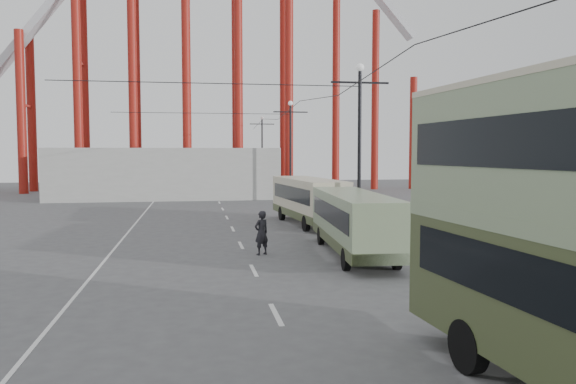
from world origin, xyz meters
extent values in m
plane|color=#4B4B4D|center=(0.00, 0.00, 0.00)|extent=(160.00, 160.00, 0.00)
cube|color=silver|center=(-1.00, 19.00, 0.01)|extent=(0.15, 82.00, 0.01)
cube|color=silver|center=(5.40, 20.00, 0.01)|extent=(0.12, 120.00, 0.01)
cube|color=silver|center=(-7.00, 20.00, 0.01)|extent=(0.12, 120.00, 0.01)
cylinder|color=black|center=(5.60, 18.00, 4.50)|extent=(0.20, 0.20, 9.00)
cylinder|color=black|center=(5.60, 18.00, 0.25)|extent=(0.44, 0.44, 0.50)
cube|color=black|center=(5.60, 18.00, 8.30)|extent=(3.20, 0.10, 0.10)
sphere|color=white|center=(5.60, 18.00, 9.10)|extent=(0.44, 0.44, 0.44)
cylinder|color=black|center=(5.60, 40.00, 4.50)|extent=(0.20, 0.20, 9.00)
cylinder|color=black|center=(5.60, 40.00, 0.25)|extent=(0.44, 0.44, 0.50)
cube|color=black|center=(5.60, 40.00, 8.30)|extent=(3.20, 0.10, 0.10)
sphere|color=white|center=(5.60, 40.00, 9.10)|extent=(0.44, 0.44, 0.44)
cylinder|color=black|center=(5.60, 62.00, 4.50)|extent=(0.20, 0.20, 9.00)
cylinder|color=black|center=(5.60, 62.00, 0.25)|extent=(0.44, 0.44, 0.50)
cube|color=black|center=(5.60, 62.00, 8.30)|extent=(3.20, 0.10, 0.10)
sphere|color=white|center=(5.60, 62.00, 9.10)|extent=(0.44, 0.44, 0.44)
cylinder|color=maroon|center=(-22.00, 55.00, 9.00)|extent=(1.00, 1.00, 18.00)
cylinder|color=maroon|center=(-22.00, 59.00, 9.00)|extent=(1.00, 1.00, 18.00)
cylinder|color=maroon|center=(-16.00, 55.00, 13.50)|extent=(1.00, 1.00, 27.00)
cylinder|color=maroon|center=(-16.00, 59.00, 13.50)|extent=(1.00, 1.00, 27.00)
cylinder|color=maroon|center=(-10.00, 55.00, 18.00)|extent=(1.00, 1.00, 36.00)
cylinder|color=maroon|center=(-10.00, 59.00, 18.00)|extent=(1.00, 1.00, 36.00)
cylinder|color=maroon|center=(-4.00, 59.00, 22.50)|extent=(1.00, 1.00, 45.00)
cylinder|color=maroon|center=(14.00, 56.00, 15.00)|extent=(0.90, 0.90, 30.00)
cylinder|color=maroon|center=(19.00, 56.00, 11.00)|extent=(0.90, 0.90, 22.00)
cylinder|color=maroon|center=(24.00, 56.00, 7.00)|extent=(0.90, 0.90, 14.00)
cube|color=#9F9F9A|center=(-6.00, 47.00, 2.50)|extent=(22.00, 10.00, 5.00)
cylinder|color=black|center=(2.31, -0.79, 0.56)|extent=(0.39, 1.14, 1.12)
cylinder|color=black|center=(4.83, -0.60, 0.56)|extent=(0.39, 1.14, 1.12)
cube|color=gray|center=(3.72, 12.56, 1.55)|extent=(2.86, 9.86, 2.12)
cube|color=black|center=(3.72, 12.56, 1.90)|extent=(2.83, 8.80, 0.84)
cube|color=#3D4826|center=(3.72, 12.56, 0.71)|extent=(2.89, 9.86, 0.44)
cube|color=gray|center=(3.72, 12.56, 2.68)|extent=(2.88, 9.86, 0.14)
cylinder|color=black|center=(2.91, 15.37, 0.44)|extent=(0.31, 0.90, 0.88)
cylinder|color=black|center=(4.90, 15.23, 0.44)|extent=(0.31, 0.90, 0.88)
cylinder|color=black|center=(2.52, 9.54, 0.44)|extent=(0.31, 0.90, 0.88)
cylinder|color=black|center=(4.51, 9.41, 0.44)|extent=(0.31, 0.90, 0.88)
cube|color=beige|center=(3.87, 23.29, 1.64)|extent=(3.23, 9.54, 2.25)
cube|color=black|center=(3.87, 23.29, 2.01)|extent=(3.16, 8.43, 0.89)
cube|color=#3D4826|center=(3.87, 23.29, 0.75)|extent=(3.26, 9.55, 0.47)
cube|color=beige|center=(3.87, 23.29, 2.84)|extent=(3.25, 9.55, 0.15)
cylinder|color=black|center=(2.59, 25.61, 0.47)|extent=(0.35, 0.96, 0.94)
cylinder|color=black|center=(4.69, 25.82, 0.47)|extent=(0.35, 0.96, 0.94)
cylinder|color=black|center=(3.09, 20.39, 0.47)|extent=(0.35, 0.96, 0.94)
cylinder|color=black|center=(5.20, 20.60, 0.47)|extent=(0.35, 0.96, 0.94)
imported|color=black|center=(-0.30, 13.28, 0.99)|extent=(0.86, 0.77, 1.97)
camera|label=1|loc=(-3.22, -11.33, 4.54)|focal=35.00mm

